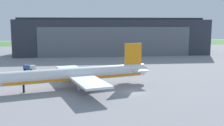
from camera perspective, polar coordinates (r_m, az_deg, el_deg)
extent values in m
plane|color=gray|center=(73.83, 4.70, -6.01)|extent=(440.00, 440.00, 0.00)
cube|color=#488137|center=(250.20, -3.42, 4.17)|extent=(440.00, 56.00, 0.08)
cube|color=#2D333D|center=(163.40, 0.02, 5.43)|extent=(107.91, 30.61, 19.89)
cube|color=slate|center=(148.21, 0.72, 4.36)|extent=(82.01, 0.30, 15.91)
cube|color=#2D333D|center=(163.20, 0.02, 9.13)|extent=(107.91, 7.35, 1.20)
cylinder|color=silver|center=(78.22, -7.35, -2.27)|extent=(41.66, 15.00, 3.72)
sphere|color=silver|center=(86.02, 6.36, -1.29)|extent=(2.90, 2.90, 2.90)
cube|color=orange|center=(78.41, -7.33, -3.01)|extent=(38.41, 14.12, 0.65)
cube|color=orange|center=(83.76, 4.39, 1.94)|extent=(5.39, 1.87, 6.32)
cube|color=silver|center=(87.25, 4.02, -0.87)|extent=(5.07, 6.04, 0.28)
cube|color=silver|center=(82.34, 5.75, -1.45)|extent=(5.07, 6.04, 0.28)
cube|color=silver|center=(87.21, -8.37, -1.50)|extent=(10.89, 17.43, 0.56)
cube|color=silver|center=(69.95, -4.72, -3.89)|extent=(10.89, 17.43, 0.56)
cylinder|color=gray|center=(86.02, -8.66, -2.54)|extent=(3.95, 2.92, 2.04)
cylinder|color=gray|center=(71.22, -5.64, -4.77)|extent=(3.95, 2.92, 2.04)
cylinder|color=black|center=(76.47, -17.79, -5.08)|extent=(0.56, 0.56, 2.09)
cylinder|color=black|center=(81.08, -6.52, -3.97)|extent=(0.56, 0.56, 2.09)
cylinder|color=black|center=(77.42, -5.72, -4.55)|extent=(0.56, 0.56, 2.09)
cube|color=silver|center=(109.16, -16.05, -0.92)|extent=(2.09, 2.12, 1.78)
cube|color=#335693|center=(110.51, -17.03, -0.85)|extent=(3.52, 2.82, 1.77)
cylinder|color=black|center=(108.68, -16.37, -1.45)|extent=(0.86, 0.60, 0.83)
cylinder|color=black|center=(110.12, -15.83, -1.30)|extent=(0.86, 0.60, 0.83)
cylinder|color=black|center=(110.32, -17.55, -1.36)|extent=(0.86, 0.60, 0.83)
cylinder|color=black|center=(111.74, -17.00, -1.21)|extent=(0.86, 0.60, 0.83)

